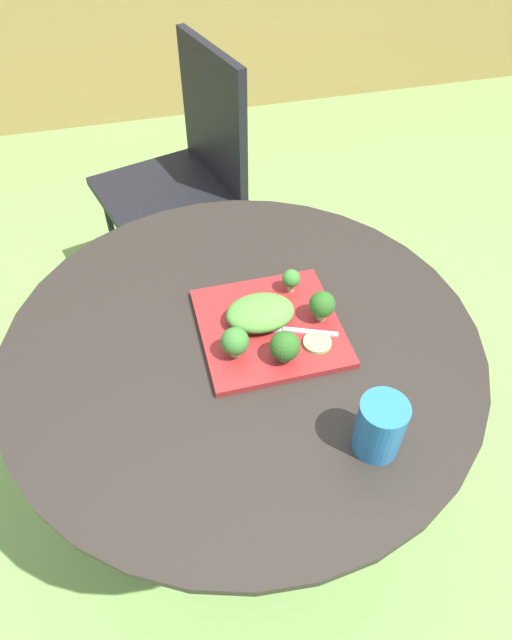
{
  "coord_description": "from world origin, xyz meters",
  "views": [
    {
      "loc": [
        -0.16,
        -0.71,
        1.54
      ],
      "look_at": [
        0.03,
        0.0,
        0.76
      ],
      "focal_mm": 30.9,
      "sensor_mm": 36.0,
      "label": 1
    }
  ],
  "objects_px": {
    "drinking_glass": "(379,429)",
    "patio_chair": "(187,164)",
    "fork": "(291,330)",
    "salad_plate": "(270,327)"
  },
  "relations": [
    {
      "from": "salad_plate",
      "to": "fork",
      "type": "height_order",
      "value": "fork"
    },
    {
      "from": "patio_chair",
      "to": "fork",
      "type": "relative_size",
      "value": 6.04
    },
    {
      "from": "patio_chair",
      "to": "drinking_glass",
      "type": "relative_size",
      "value": 8.05
    },
    {
      "from": "drinking_glass",
      "to": "patio_chair",
      "type": "bearing_deg",
      "value": 95.39
    },
    {
      "from": "salad_plate",
      "to": "fork",
      "type": "relative_size",
      "value": 1.87
    },
    {
      "from": "patio_chair",
      "to": "salad_plate",
      "type": "height_order",
      "value": "patio_chair"
    },
    {
      "from": "patio_chair",
      "to": "fork",
      "type": "xyz_separation_m",
      "value": [
        0.06,
        -1.02,
        0.21
      ]
    },
    {
      "from": "fork",
      "to": "patio_chair",
      "type": "bearing_deg",
      "value": 93.19
    },
    {
      "from": "fork",
      "to": "salad_plate",
      "type": "bearing_deg",
      "value": 144.32
    },
    {
      "from": "fork",
      "to": "drinking_glass",
      "type": "bearing_deg",
      "value": -76.61
    }
  ]
}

